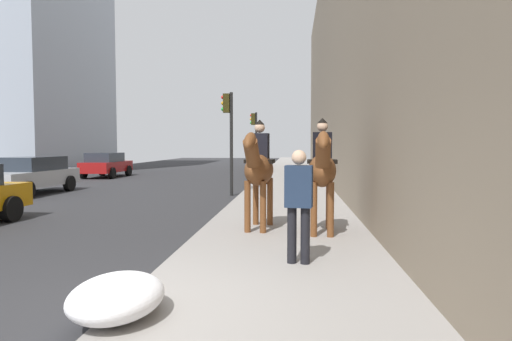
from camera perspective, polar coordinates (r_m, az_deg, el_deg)
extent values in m
cube|color=gray|center=(4.91, 2.26, -18.62)|extent=(120.00, 3.52, 0.12)
ellipsoid|color=brown|center=(9.40, 0.42, 0.08)|extent=(1.55, 0.71, 0.66)
cylinder|color=brown|center=(9.00, 0.91, -4.69)|extent=(0.13, 0.13, 1.05)
cylinder|color=brown|center=(9.06, -1.09, -4.64)|extent=(0.13, 0.13, 1.05)
cylinder|color=brown|center=(9.88, 1.80, -3.98)|extent=(0.13, 0.13, 1.05)
cylinder|color=brown|center=(9.93, -0.03, -3.93)|extent=(0.13, 0.13, 1.05)
cylinder|color=brown|center=(8.63, -0.50, 2.11)|extent=(0.66, 0.34, 0.68)
ellipsoid|color=brown|center=(8.42, -0.78, 3.77)|extent=(0.64, 0.28, 0.49)
cylinder|color=black|center=(10.10, 1.14, -0.26)|extent=(0.29, 0.13, 0.55)
cube|color=black|center=(9.44, 0.47, 1.20)|extent=(0.50, 0.64, 0.08)
cube|color=black|center=(9.43, 0.47, 3.11)|extent=(0.32, 0.41, 0.55)
sphere|color=#D8AD8C|center=(9.44, 0.47, 5.51)|extent=(0.22, 0.22, 0.22)
cone|color=black|center=(9.44, 0.47, 6.24)|extent=(0.22, 0.22, 0.10)
ellipsoid|color=brown|center=(9.08, 8.45, -0.01)|extent=(1.52, 0.62, 0.66)
cylinder|color=brown|center=(8.71, 9.52, -4.97)|extent=(0.13, 0.13, 1.06)
cylinder|color=brown|center=(8.70, 7.41, -4.96)|extent=(0.13, 0.13, 1.06)
cylinder|color=brown|center=(9.60, 9.32, -4.20)|extent=(0.13, 0.13, 1.06)
cylinder|color=brown|center=(9.59, 7.40, -4.19)|extent=(0.13, 0.13, 1.06)
cylinder|color=brown|center=(8.29, 8.57, 2.09)|extent=(0.64, 0.31, 0.68)
ellipsoid|color=brown|center=(8.08, 8.62, 3.83)|extent=(0.63, 0.25, 0.49)
cylinder|color=black|center=(9.79, 8.37, -0.35)|extent=(0.29, 0.11, 0.55)
cube|color=black|center=(9.12, 8.45, 1.15)|extent=(0.46, 0.62, 0.08)
cube|color=black|center=(9.11, 8.47, 3.13)|extent=(0.30, 0.39, 0.55)
sphere|color=#D8AD8C|center=(9.12, 8.49, 5.61)|extent=(0.22, 0.22, 0.22)
cone|color=black|center=(9.13, 8.50, 6.37)|extent=(0.21, 0.21, 0.10)
cylinder|color=black|center=(6.76, 4.61, -8.22)|extent=(0.14, 0.14, 0.85)
cylinder|color=black|center=(6.74, 6.32, -8.27)|extent=(0.14, 0.14, 0.85)
cube|color=#1E2D47|center=(6.64, 5.50, -2.02)|extent=(0.31, 0.43, 0.62)
sphere|color=#D8AD8C|center=(6.62, 5.52, 1.69)|extent=(0.22, 0.22, 0.22)
cube|color=maroon|center=(27.61, -18.54, 0.47)|extent=(3.92, 1.70, 0.60)
cube|color=#262D38|center=(27.38, -18.76, 1.61)|extent=(2.27, 1.48, 0.52)
cylinder|color=black|center=(29.07, -19.08, 0.00)|extent=(0.64, 0.22, 0.64)
cylinder|color=black|center=(28.43, -16.01, -0.02)|extent=(0.64, 0.22, 0.64)
cylinder|color=black|center=(26.89, -21.20, -0.30)|extent=(0.64, 0.22, 0.64)
cylinder|color=black|center=(26.19, -17.93, -0.32)|extent=(0.64, 0.22, 0.64)
cylinder|color=black|center=(12.53, -28.83, -4.34)|extent=(0.65, 0.25, 0.64)
cube|color=#B7BABF|center=(19.05, -27.05, -0.91)|extent=(4.54, 1.80, 0.60)
cube|color=#262D38|center=(19.24, -26.65, 0.81)|extent=(2.50, 1.55, 0.52)
cylinder|color=black|center=(17.44, -27.20, -2.26)|extent=(0.64, 0.23, 0.64)
cylinder|color=black|center=(19.82, -22.76, -1.53)|extent=(0.64, 0.23, 0.64)
cylinder|color=black|center=(20.69, -26.87, -1.43)|extent=(0.64, 0.23, 0.64)
cylinder|color=black|center=(16.58, -3.17, 3.37)|extent=(0.12, 0.12, 3.84)
cube|color=#2D280C|center=(16.68, -3.81, 8.59)|extent=(0.20, 0.24, 0.70)
sphere|color=red|center=(16.72, -4.25, 9.33)|extent=(0.14, 0.14, 0.14)
sphere|color=orange|center=(16.70, -4.25, 8.58)|extent=(0.14, 0.14, 0.14)
sphere|color=green|center=(16.68, -4.25, 7.83)|extent=(0.14, 0.14, 0.14)
cylinder|color=black|center=(26.94, 0.02, 3.35)|extent=(0.12, 0.12, 3.85)
cube|color=#2D280C|center=(27.00, -0.36, 6.59)|extent=(0.20, 0.24, 0.70)
sphere|color=red|center=(27.03, -0.64, 7.05)|extent=(0.14, 0.14, 0.14)
sphere|color=orange|center=(27.01, -0.64, 6.59)|extent=(0.14, 0.14, 0.14)
sphere|color=green|center=(27.00, -0.64, 6.12)|extent=(0.14, 0.14, 0.14)
ellipsoid|color=white|center=(4.97, -17.39, -15.15)|extent=(1.22, 0.94, 0.42)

